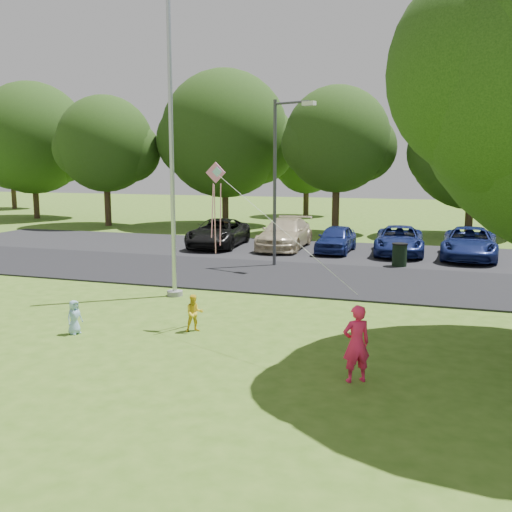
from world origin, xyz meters
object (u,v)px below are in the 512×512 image
(kite, at_px, (219,193))
(child_yellow, at_px, (194,313))
(trash_can, at_px, (399,255))
(flagpole, at_px, (172,164))
(child_blue, at_px, (74,317))
(woman, at_px, (356,344))
(street_lamp, at_px, (280,168))

(kite, bearing_deg, child_yellow, -126.14)
(trash_can, distance_m, child_yellow, 11.65)
(flagpole, relative_size, child_blue, 11.67)
(child_yellow, height_order, child_blue, child_yellow)
(flagpole, bearing_deg, child_blue, -96.42)
(flagpole, distance_m, woman, 9.25)
(woman, xyz_separation_m, child_yellow, (-4.35, 2.10, -0.29))
(street_lamp, bearing_deg, flagpole, -88.00)
(woman, bearing_deg, flagpole, -71.71)
(child_blue, bearing_deg, trash_can, -12.92)
(street_lamp, relative_size, woman, 4.39)
(street_lamp, bearing_deg, woman, -49.00)
(flagpole, bearing_deg, woman, -40.02)
(trash_can, xyz_separation_m, child_yellow, (-4.23, -10.86, -0.03))
(trash_can, height_order, woman, woman)
(kite, bearing_deg, trash_can, 70.33)
(child_blue, xyz_separation_m, kite, (3.19, 1.71, 3.04))
(street_lamp, height_order, woman, street_lamp)
(child_yellow, bearing_deg, kite, 19.35)
(trash_can, relative_size, child_blue, 1.17)
(flagpole, bearing_deg, street_lamp, 73.54)
(flagpole, xyz_separation_m, trash_can, (6.46, 7.43, -3.66))
(street_lamp, distance_m, child_yellow, 10.13)
(child_yellow, distance_m, child_blue, 2.96)
(woman, bearing_deg, child_blue, -39.61)
(street_lamp, bearing_deg, child_blue, -83.78)
(trash_can, bearing_deg, flagpole, -131.02)
(flagpole, xyz_separation_m, kite, (2.68, -2.83, -0.70))
(kite, bearing_deg, woman, -34.12)
(flagpole, height_order, street_lamp, flagpole)
(child_yellow, height_order, kite, kite)
(trash_can, distance_m, kite, 11.33)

